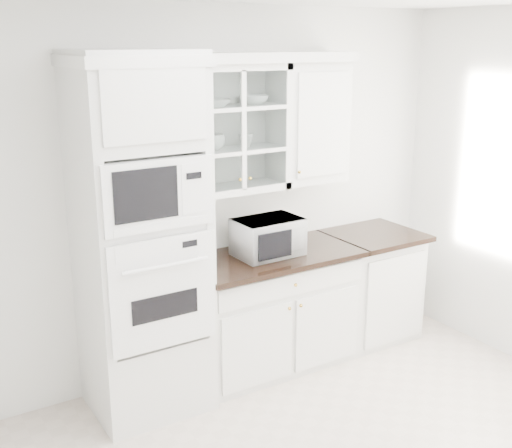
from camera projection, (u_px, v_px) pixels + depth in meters
room_shell at (330, 165)px, 3.58m from camera, size 4.00×3.50×2.70m
oven_column at (141, 240)px, 4.17m from camera, size 0.76×0.68×2.40m
base_cabinet_run at (271, 309)px, 4.92m from camera, size 1.32×0.67×0.92m
extra_base_cabinet at (370, 284)px, 5.42m from camera, size 0.72×0.67×0.92m
upper_cabinet_glass at (232, 129)px, 4.52m from camera, size 0.80×0.33×0.90m
upper_cabinet_solid at (309, 122)px, 4.86m from camera, size 0.55×0.33×0.90m
crown_molding at (219, 58)px, 4.31m from camera, size 2.14×0.38×0.07m
countertop_microwave at (267, 236)px, 4.72m from camera, size 0.49×0.41×0.28m
bowl_a at (214, 103)px, 4.37m from camera, size 0.27×0.27×0.06m
bowl_b at (254, 100)px, 4.55m from camera, size 0.24×0.24×0.06m
cup_a at (215, 142)px, 4.48m from camera, size 0.17×0.17×0.11m
cup_b at (246, 140)px, 4.60m from camera, size 0.13×0.13×0.10m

